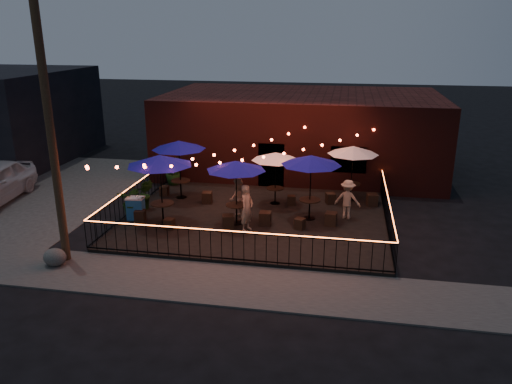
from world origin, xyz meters
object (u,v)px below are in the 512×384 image
utility_pole (52,140)px  cafe_table_2 (236,166)px  cafe_table_0 (160,161)px  cafe_table_5 (353,151)px  boulder (55,257)px  cafe_table_3 (276,157)px  cafe_table_1 (179,146)px  cooler (136,208)px  cafe_table_4 (311,161)px

utility_pole → cafe_table_2: bearing=38.0°
utility_pole → cafe_table_0: size_ratio=2.99×
cafe_table_0 → cafe_table_5: 8.07m
cafe_table_5 → cafe_table_2: bearing=-139.8°
cafe_table_5 → boulder: size_ratio=2.93×
cafe_table_0 → cafe_table_2: 2.78m
utility_pole → boulder: utility_pole is taller
cafe_table_0 → boulder: cafe_table_0 is taller
boulder → cafe_table_0: bearing=59.1°
utility_pole → cafe_table_2: size_ratio=3.26×
cafe_table_3 → cafe_table_1: bearing=179.4°
utility_pole → cafe_table_1: 6.75m
cafe_table_2 → cafe_table_3: 2.75m
utility_pole → cafe_table_0: (2.10, 3.26, -1.41)m
cafe_table_0 → cafe_table_1: (-0.32, 3.07, -0.13)m
cafe_table_3 → boulder: 9.25m
utility_pole → cafe_table_5: utility_pole is taller
cafe_table_3 → cooler: 5.95m
cafe_table_3 → cafe_table_4: size_ratio=0.97×
cafe_table_1 → cooler: 3.48m
cooler → boulder: (-1.02, -3.99, -0.28)m
cafe_table_0 → cooler: 2.34m
cafe_table_0 → boulder: bearing=-120.9°
cafe_table_3 → cooler: size_ratio=2.78×
cafe_table_2 → cafe_table_5: (4.23, 3.57, -0.08)m
boulder → cooler: bearing=75.6°
cafe_table_2 → cooler: size_ratio=2.77×
cafe_table_4 → cafe_table_5: cafe_table_4 is taller
cafe_table_1 → cooler: (-0.88, -2.80, -1.86)m
cafe_table_1 → cooler: cafe_table_1 is taller
cafe_table_3 → cafe_table_2: bearing=-113.8°
cafe_table_3 → cafe_table_0: bearing=-141.7°
cafe_table_1 → cafe_table_4: (5.71, -1.56, 0.00)m
utility_pole → cafe_table_3: (5.93, 6.29, -1.83)m
cafe_table_3 → cafe_table_5: 3.30m
cafe_table_3 → cafe_table_5: size_ratio=1.04×
cafe_table_4 → cafe_table_5: bearing=58.8°
cafe_table_0 → cooler: size_ratio=3.02×
cafe_table_1 → cafe_table_2: (3.04, -2.55, -0.07)m
cafe_table_0 → cafe_table_5: cafe_table_0 is taller
cafe_table_1 → cafe_table_5: cafe_table_1 is taller
utility_pole → cafe_table_3: size_ratio=3.25×
cafe_table_3 → cafe_table_4: bearing=-44.2°
cafe_table_5 → boulder: 12.21m
cafe_table_4 → boulder: 9.48m
cooler → boulder: 4.12m
cafe_table_5 → boulder: (-9.18, -7.80, -1.99)m
cafe_table_4 → cafe_table_5: 3.02m
utility_pole → cafe_table_4: (7.49, 4.77, -1.53)m
cafe_table_5 → utility_pole: bearing=-140.9°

